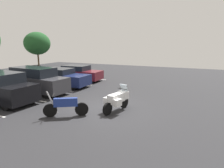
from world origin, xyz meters
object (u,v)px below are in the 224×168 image
motorcycle_second (65,106)px  car_charcoal (37,80)px  motorcycle_touring (117,99)px  car_maroon (78,73)px  car_black (1,88)px  car_navy (61,77)px

motorcycle_second → car_charcoal: car_charcoal is taller
motorcycle_touring → car_maroon: car_maroon is taller
motorcycle_touring → motorcycle_second: bearing=131.8°
car_charcoal → car_maroon: bearing=1.2°
motorcycle_touring → car_maroon: size_ratio=0.44×
car_black → car_maroon: 8.14m
car_navy → motorcycle_touring: bearing=-118.7°
motorcycle_second → car_maroon: 9.79m
motorcycle_second → car_navy: 7.38m
car_black → car_maroon: size_ratio=1.01×
car_black → car_navy: bearing=-2.3°
motorcycle_second → car_black: car_black is taller
car_black → car_charcoal: size_ratio=0.98×
motorcycle_touring → car_maroon: 9.65m
motorcycle_touring → motorcycle_second: motorcycle_touring is taller
motorcycle_second → car_black: size_ratio=0.41×
motorcycle_touring → car_maroon: bearing=47.0°
car_charcoal → car_navy: bearing=-1.8°
car_charcoal → car_navy: (2.62, -0.08, -0.20)m
car_black → car_navy: (5.31, -0.21, -0.17)m
motorcycle_touring → motorcycle_second: size_ratio=1.05×
car_navy → motorcycle_second: bearing=-139.0°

